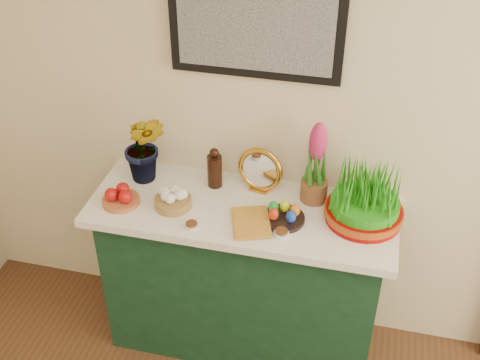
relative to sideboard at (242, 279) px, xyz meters
The scene contains 13 objects.
sideboard is the anchor object (origin of this frame).
tablecloth 0.45m from the sideboard, ahead, with size 1.40×0.55×0.04m, color white.
hyacinth_green 0.87m from the sideboard, 168.61° to the left, with size 0.24×0.21×0.49m, color #2C6C1B.
apple_bowl 0.75m from the sideboard, 168.89° to the right, with size 0.22×0.22×0.09m.
garlic_basket 0.59m from the sideboard, 166.12° to the right, with size 0.20×0.20×0.09m.
vinegar_cruet 0.59m from the sideboard, 142.02° to the left, with size 0.07×0.07×0.21m.
mirror 0.59m from the sideboard, 71.68° to the left, with size 0.23×0.09×0.22m.
book 0.50m from the sideboard, 93.57° to the right, with size 0.14×0.21×0.03m, color #C28226.
spice_dish_left 0.55m from the sideboard, 132.41° to the right, with size 0.06×0.06×0.03m.
spice_dish_right 0.54m from the sideboard, 37.21° to the right, with size 0.07×0.07×0.03m.
egg_plate 0.53m from the sideboard, 15.66° to the right, with size 0.20×0.20×0.08m.
hyacinth_pink 0.73m from the sideboard, 22.83° to the left, with size 0.12×0.12×0.40m.
wheatgrass_sabzeh 0.80m from the sideboard, ahead, with size 0.35×0.35×0.28m.
Camera 1 is at (0.05, -0.10, 2.57)m, focal length 45.00 mm.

